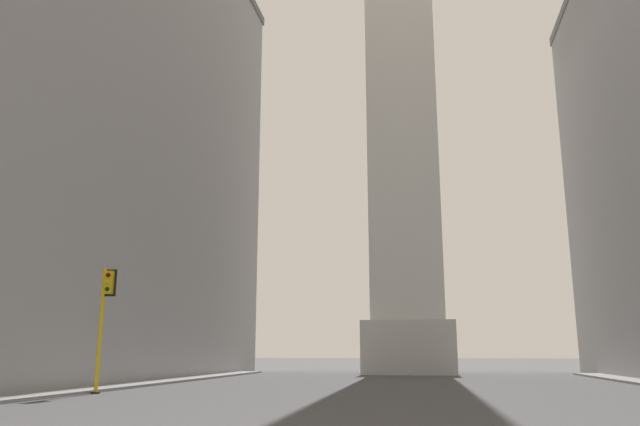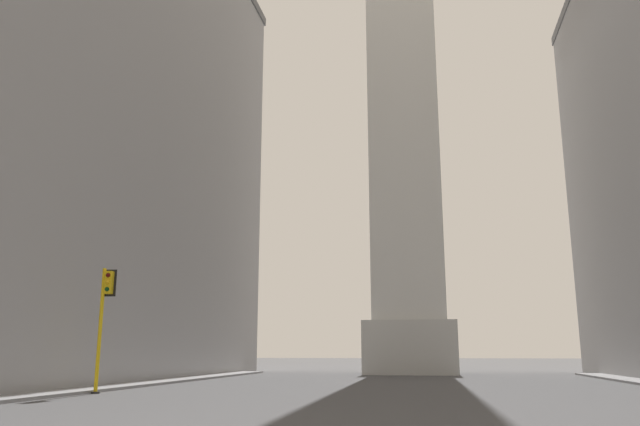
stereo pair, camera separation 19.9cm
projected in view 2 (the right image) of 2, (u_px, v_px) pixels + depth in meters
name	position (u px, v px, depth m)	size (l,w,h in m)	color
obelisk	(401.00, 18.00, 63.36)	(8.11, 8.11, 72.53)	silver
traffic_light_mid_left	(104.00, 310.00, 30.18)	(0.76, 0.53, 5.94)	yellow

